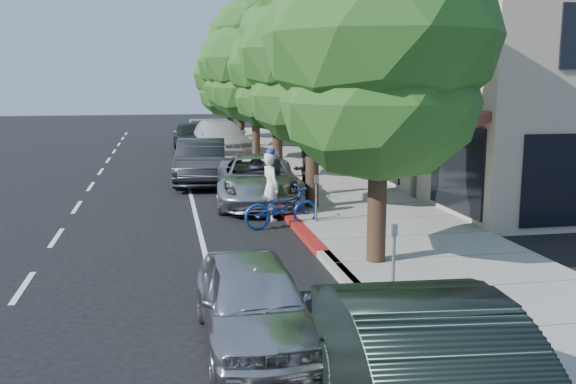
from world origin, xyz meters
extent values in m
plane|color=black|center=(0.00, 0.00, 0.00)|extent=(120.00, 120.00, 0.00)
cube|color=gray|center=(2.30, 8.00, 0.07)|extent=(4.60, 56.00, 0.15)
cube|color=#9E998E|center=(0.00, 8.00, 0.07)|extent=(0.30, 56.00, 0.15)
cube|color=maroon|center=(0.00, 1.00, 0.07)|extent=(0.32, 4.00, 0.15)
cube|color=tan|center=(9.60, 18.00, 3.50)|extent=(10.00, 36.00, 7.00)
cylinder|color=black|center=(0.90, -2.00, 1.36)|extent=(0.40, 0.40, 2.72)
ellipsoid|color=#215118|center=(0.90, -2.00, 3.50)|extent=(4.15, 4.15, 3.32)
ellipsoid|color=#215118|center=(0.90, -2.00, 4.82)|extent=(4.88, 4.88, 3.91)
cylinder|color=black|center=(0.90, 4.00, 1.36)|extent=(0.40, 0.40, 2.71)
ellipsoid|color=#215118|center=(0.90, 4.00, 3.49)|extent=(3.82, 3.82, 3.06)
ellipsoid|color=#215118|center=(0.90, 4.00, 4.81)|extent=(4.50, 4.50, 3.60)
ellipsoid|color=#215118|center=(0.90, 4.00, 6.20)|extent=(3.37, 3.37, 2.70)
cylinder|color=black|center=(0.90, 10.00, 1.27)|extent=(0.40, 0.40, 2.54)
ellipsoid|color=#215118|center=(0.90, 10.00, 3.27)|extent=(3.35, 3.35, 2.68)
ellipsoid|color=#215118|center=(0.90, 10.00, 4.50)|extent=(3.94, 3.94, 3.15)
ellipsoid|color=#215118|center=(0.90, 10.00, 5.81)|extent=(2.96, 2.96, 2.37)
cylinder|color=black|center=(0.90, 16.00, 1.39)|extent=(0.40, 0.40, 2.78)
ellipsoid|color=#215118|center=(0.90, 16.00, 3.57)|extent=(4.32, 4.32, 3.45)
ellipsoid|color=#215118|center=(0.90, 16.00, 4.92)|extent=(5.08, 5.08, 4.06)
ellipsoid|color=#215118|center=(0.90, 16.00, 6.34)|extent=(3.81, 3.81, 3.05)
cylinder|color=black|center=(0.90, 22.00, 1.39)|extent=(0.40, 0.40, 2.77)
ellipsoid|color=#215118|center=(0.90, 22.00, 3.56)|extent=(4.23, 4.23, 3.38)
ellipsoid|color=#215118|center=(0.90, 22.00, 4.91)|extent=(4.98, 4.98, 3.98)
ellipsoid|color=#215118|center=(0.90, 22.00, 6.33)|extent=(3.73, 3.73, 2.99)
cylinder|color=black|center=(0.90, 28.00, 1.20)|extent=(0.40, 0.40, 2.41)
ellipsoid|color=#215118|center=(0.90, 28.00, 3.09)|extent=(4.15, 4.15, 3.32)
ellipsoid|color=#215118|center=(0.90, 28.00, 4.26)|extent=(4.88, 4.88, 3.91)
ellipsoid|color=#215118|center=(0.90, 28.00, 5.50)|extent=(3.66, 3.66, 2.93)
imported|color=silver|center=(-0.53, 3.00, 0.97)|extent=(0.64, 0.81, 1.93)
imported|color=#163B99|center=(-0.40, 2.04, 0.55)|extent=(2.21, 1.15, 1.11)
imported|color=#AEAFB3|center=(-0.55, 5.50, 0.78)|extent=(3.01, 5.77, 1.55)
imported|color=black|center=(-2.08, 9.95, 0.84)|extent=(2.29, 5.25, 1.68)
imported|color=silver|center=(-0.55, 19.25, 0.90)|extent=(3.34, 6.49, 1.80)
imported|color=black|center=(-1.93, 21.50, 0.82)|extent=(2.10, 4.86, 1.63)
imported|color=#ADADB2|center=(-2.20, -5.50, 0.67)|extent=(1.64, 3.97, 1.35)
imported|color=black|center=(1.11, 6.11, 0.98)|extent=(1.00, 0.90, 1.67)
camera|label=1|loc=(-3.43, -14.58, 3.95)|focal=40.00mm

